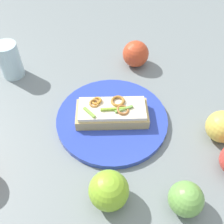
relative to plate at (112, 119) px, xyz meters
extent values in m
plane|color=slate|center=(0.00, 0.00, -0.01)|extent=(2.00, 2.00, 0.00)
cylinder|color=#2D44B7|center=(0.00, 0.00, 0.00)|extent=(0.28, 0.28, 0.02)
cube|color=tan|center=(0.00, 0.00, 0.02)|extent=(0.19, 0.12, 0.03)
cube|color=#F0E1C2|center=(0.00, 0.00, 0.04)|extent=(0.17, 0.10, 0.01)
torus|color=#AD6734|center=(-0.02, 0.02, 0.05)|extent=(0.04, 0.04, 0.01)
torus|color=#AB722E|center=(-0.02, -0.01, 0.05)|extent=(0.04, 0.04, 0.01)
torus|color=#C58025|center=(0.03, -0.03, 0.05)|extent=(0.03, 0.03, 0.01)
torus|color=#B67B38|center=(0.04, -0.02, 0.05)|extent=(0.03, 0.03, 0.01)
cube|color=#80AA41|center=(0.06, 0.01, 0.05)|extent=(0.03, 0.04, 0.01)
cube|color=#88AF34|center=(0.00, 0.01, 0.05)|extent=(0.06, 0.01, 0.01)
cube|color=#77AB4C|center=(-0.03, 0.01, 0.05)|extent=(0.05, 0.01, 0.01)
sphere|color=#86B72C|center=(0.05, 0.20, 0.03)|extent=(0.09, 0.09, 0.08)
sphere|color=gold|center=(-0.24, 0.11, 0.03)|extent=(0.10, 0.10, 0.08)
sphere|color=#6BA448|center=(-0.09, 0.25, 0.03)|extent=(0.08, 0.08, 0.07)
sphere|color=#C44323|center=(-0.12, -0.21, 0.03)|extent=(0.11, 0.11, 0.08)
cylinder|color=silver|center=(0.24, -0.24, 0.04)|extent=(0.06, 0.06, 0.10)
camera|label=1|loc=(0.10, 0.42, 0.53)|focal=43.27mm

